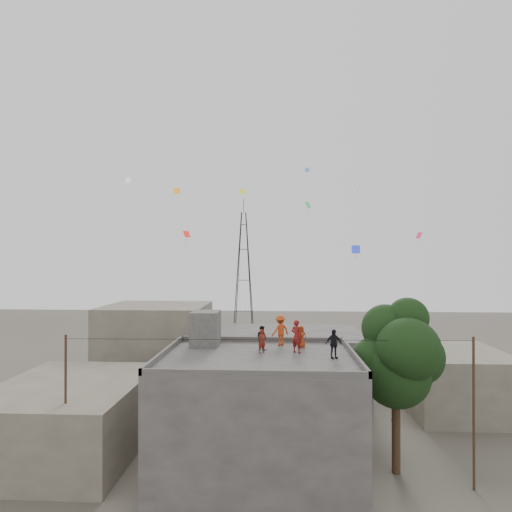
{
  "coord_description": "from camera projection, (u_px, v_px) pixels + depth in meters",
  "views": [
    {
      "loc": [
        1.05,
        -22.22,
        11.15
      ],
      "look_at": [
        -0.25,
        2.79,
        11.34
      ],
      "focal_mm": 30.0,
      "sensor_mm": 36.0,
      "label": 1
    }
  ],
  "objects": [
    {
      "name": "person_dark_child",
      "position": [
        262.0,
        338.0,
        23.81
      ],
      "size": [
        0.82,
        0.82,
        1.34
      ],
      "primitive_type": "imported",
      "rotation": [
        0.0,
        0.0,
        2.39
      ],
      "color": "black",
      "rests_on": "main_building"
    },
    {
      "name": "parapet",
      "position": [
        258.0,
        353.0,
        22.21
      ],
      "size": [
        10.0,
        8.0,
        0.3
      ],
      "color": "#43413F",
      "rests_on": "main_building"
    },
    {
      "name": "person_red_adult",
      "position": [
        297.0,
        336.0,
        23.06
      ],
      "size": [
        0.77,
        0.71,
        1.77
      ],
      "primitive_type": "imported",
      "rotation": [
        0.0,
        0.0,
        2.56
      ],
      "color": "maroon",
      "rests_on": "main_building"
    },
    {
      "name": "neighbor_west",
      "position": [
        70.0,
        417.0,
        24.75
      ],
      "size": [
        8.0,
        10.0,
        4.0
      ],
      "primitive_type": "cube",
      "color": "#615A4C",
      "rests_on": "ground"
    },
    {
      "name": "stair_head_box",
      "position": [
        206.0,
        328.0,
        24.98
      ],
      "size": [
        1.6,
        1.8,
        2.0
      ],
      "primitive_type": "cube",
      "color": "#43413F",
      "rests_on": "main_building"
    },
    {
      "name": "neighbor_east",
      "position": [
        454.0,
        381.0,
        31.44
      ],
      "size": [
        7.0,
        8.0,
        4.4
      ],
      "primitive_type": "cube",
      "color": "#615A4C",
      "rests_on": "ground"
    },
    {
      "name": "main_building",
      "position": [
        258.0,
        415.0,
        22.19
      ],
      "size": [
        10.0,
        8.0,
        6.1
      ],
      "color": "#43413F",
      "rests_on": "ground"
    },
    {
      "name": "neighbor_north",
      "position": [
        289.0,
        362.0,
        36.06
      ],
      "size": [
        12.0,
        9.0,
        5.0
      ],
      "primitive_type": "cube",
      "color": "#43413F",
      "rests_on": "ground"
    },
    {
      "name": "utility_line",
      "position": [
        267.0,
        409.0,
        20.92
      ],
      "size": [
        20.12,
        0.62,
        7.4
      ],
      "color": "black",
      "rests_on": "ground"
    },
    {
      "name": "person_dark_adult",
      "position": [
        334.0,
        344.0,
        21.73
      ],
      "size": [
        0.94,
        0.6,
        1.49
      ],
      "primitive_type": "imported",
      "rotation": [
        0.0,
        0.0,
        0.29
      ],
      "color": "black",
      "rests_on": "main_building"
    },
    {
      "name": "person_orange_child",
      "position": [
        301.0,
        337.0,
        24.4
      ],
      "size": [
        0.69,
        0.54,
        1.25
      ],
      "primitive_type": "imported",
      "rotation": [
        0.0,
        0.0,
        -0.27
      ],
      "color": "#A23D12",
      "rests_on": "main_building"
    },
    {
      "name": "transmission_tower",
      "position": [
        244.0,
        274.0,
        62.39
      ],
      "size": [
        2.97,
        2.97,
        20.01
      ],
      "color": "black",
      "rests_on": "ground"
    },
    {
      "name": "tree",
      "position": [
        399.0,
        355.0,
        22.42
      ],
      "size": [
        4.9,
        4.6,
        9.1
      ],
      "color": "black",
      "rests_on": "ground"
    },
    {
      "name": "ground",
      "position": [
        258.0,
        474.0,
        22.16
      ],
      "size": [
        140.0,
        140.0,
        0.0
      ],
      "primitive_type": "plane",
      "color": "#4C473F",
      "rests_on": "ground"
    },
    {
      "name": "person_orange_adult",
      "position": [
        280.0,
        330.0,
        25.08
      ],
      "size": [
        1.3,
        1.18,
        1.75
      ],
      "primitive_type": "imported",
      "rotation": [
        0.0,
        0.0,
        -2.54
      ],
      "color": "#BE4015",
      "rests_on": "main_building"
    },
    {
      "name": "neighbor_northwest",
      "position": [
        156.0,
        344.0,
        38.69
      ],
      "size": [
        9.0,
        8.0,
        7.0
      ],
      "primitive_type": "cube",
      "color": "#615A4C",
      "rests_on": "ground"
    },
    {
      "name": "person_red_child",
      "position": [
        262.0,
        341.0,
        22.99
      ],
      "size": [
        0.55,
        0.51,
        1.27
      ],
      "primitive_type": "imported",
      "rotation": [
        0.0,
        0.0,
        0.58
      ],
      "color": "maroon",
      "rests_on": "main_building"
    },
    {
      "name": "kites",
      "position": [
        291.0,
        200.0,
        30.36
      ],
      "size": [
        21.74,
        15.08,
        10.59
      ],
      "color": "#FF201A",
      "rests_on": "ground"
    }
  ]
}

